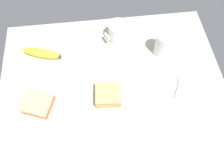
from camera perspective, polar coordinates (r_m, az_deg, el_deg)
tabletop at (r=91.19cm, az=0.00°, el=-1.20°), size 90.00×64.00×2.00cm
coffee_mug_black at (r=97.82cm, az=1.39°, el=11.05°), size 10.20×8.17×9.00cm
sandwich_main at (r=87.80cm, az=-18.39°, el=-7.09°), size 12.52×11.93×4.40cm
sandwich_side at (r=84.77cm, az=-1.00°, el=-5.17°), size 10.13×9.26×4.40cm
glass_of_milk at (r=95.53cm, az=12.79°, el=7.45°), size 6.48×6.48×10.77cm
banana at (r=98.89cm, az=-17.60°, el=5.35°), size 17.24×8.98×3.91cm
spoon at (r=93.05cm, az=16.87°, el=-1.85°), size 6.48×10.22×0.80cm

